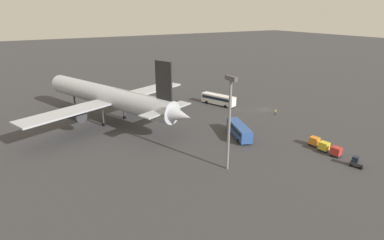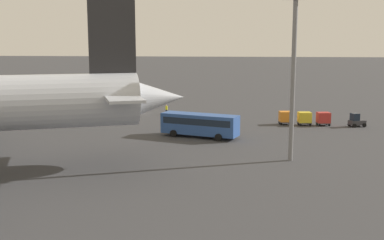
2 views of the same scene
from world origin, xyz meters
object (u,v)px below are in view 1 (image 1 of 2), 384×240
shuttle_bus_near (218,99)px  cargo_cart_red (336,151)px  baggage_tug (356,162)px  worker_person (275,112)px  shuttle_bus_far (239,130)px  airplane (108,97)px  cargo_cart_yellow (324,146)px  cargo_cart_orange (314,141)px

shuttle_bus_near → cargo_cart_red: size_ratio=5.37×
baggage_tug → worker_person: baggage_tug is taller
shuttle_bus_far → baggage_tug: shuttle_bus_far is taller
airplane → cargo_cart_yellow: 54.88m
shuttle_bus_near → baggage_tug: 47.36m
worker_person → airplane: bearing=66.4°
airplane → baggage_tug: size_ratio=20.31×
baggage_tug → cargo_cart_yellow: (7.73, -0.44, 0.25)m
cargo_cart_yellow → cargo_cart_orange: size_ratio=1.00×
baggage_tug → shuttle_bus_near: bearing=-19.4°
shuttle_bus_far → worker_person: 21.18m
airplane → worker_person: (-18.93, -43.40, -6.08)m
shuttle_bus_far → cargo_cart_orange: size_ratio=4.94×
worker_person → cargo_cart_yellow: (-23.13, 8.62, 0.32)m
baggage_tug → cargo_cart_red: bearing=-25.2°
shuttle_bus_near → shuttle_bus_far: shuttle_bus_near is taller
shuttle_bus_far → baggage_tug: (-23.10, -10.62, -0.97)m
shuttle_bus_far → baggage_tug: bearing=-137.0°
shuttle_bus_far → cargo_cart_yellow: 18.95m
airplane → shuttle_bus_far: 36.06m
cargo_cart_orange → worker_person: bearing=-21.9°
shuttle_bus_far → cargo_cart_red: size_ratio=4.94×
airplane → cargo_cart_red: 57.16m
cargo_cart_red → baggage_tug: bearing=174.1°
baggage_tug → cargo_cart_orange: size_ratio=1.21×
baggage_tug → cargo_cart_orange: (10.61, -0.90, 0.25)m
cargo_cart_red → shuttle_bus_near: bearing=0.5°
airplane → worker_person: size_ratio=31.45×
shuttle_bus_near → baggage_tug: shuttle_bus_near is taller
cargo_cart_red → cargo_cart_yellow: same height
worker_person → cargo_cart_yellow: bearing=159.6°
baggage_tug → cargo_cart_red: size_ratio=1.21×
shuttle_bus_far → cargo_cart_red: bearing=-130.4°
baggage_tug → airplane: bearing=15.3°
cargo_cart_red → cargo_cart_orange: (5.77, -0.40, 0.00)m
shuttle_bus_near → cargo_cart_orange: shuttle_bus_near is taller
shuttle_bus_near → worker_person: size_ratio=6.84×
shuttle_bus_far → cargo_cart_yellow: bearing=-126.0°
cargo_cart_red → airplane: bearing=37.8°
cargo_cart_yellow → baggage_tug: bearing=176.8°
shuttle_bus_near → cargo_cart_yellow: 39.63m
baggage_tug → worker_person: (30.86, -9.06, -0.07)m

